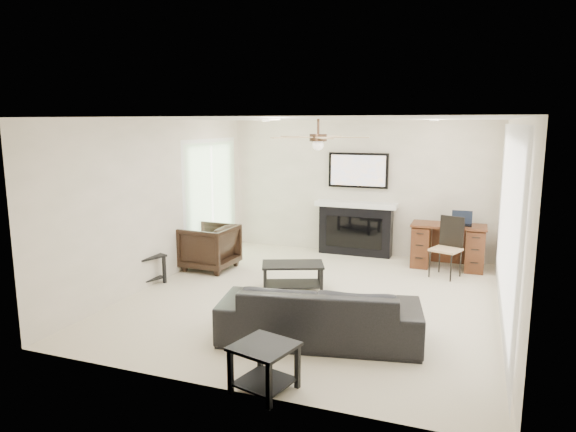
% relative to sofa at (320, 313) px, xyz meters
% --- Properties ---
extents(room_shell, '(5.50, 5.54, 2.52)m').
position_rel_sofa_xyz_m(room_shell, '(-0.31, 1.47, 1.36)').
color(room_shell, beige).
rests_on(room_shell, ground).
extents(sofa, '(2.38, 1.29, 0.66)m').
position_rel_sofa_xyz_m(sofa, '(0.00, 0.00, 0.00)').
color(sofa, black).
rests_on(sofa, ground).
extents(armchair, '(0.86, 0.84, 0.76)m').
position_rel_sofa_xyz_m(armchair, '(-2.60, 2.15, 0.05)').
color(armchair, black).
rests_on(armchair, ground).
extents(coffee_table, '(1.02, 0.80, 0.40)m').
position_rel_sofa_xyz_m(coffee_table, '(-0.90, 1.60, -0.13)').
color(coffee_table, black).
rests_on(coffee_table, ground).
extents(end_table_near, '(0.63, 0.63, 0.45)m').
position_rel_sofa_xyz_m(end_table_near, '(-0.15, -1.25, -0.10)').
color(end_table_near, black).
rests_on(end_table_near, ground).
extents(end_table_left, '(0.65, 0.65, 0.45)m').
position_rel_sofa_xyz_m(end_table_left, '(-3.15, 1.10, -0.10)').
color(end_table_left, black).
rests_on(end_table_left, ground).
extents(fireplace_unit, '(1.52, 0.34, 1.91)m').
position_rel_sofa_xyz_m(fireplace_unit, '(-0.51, 3.97, 0.63)').
color(fireplace_unit, black).
rests_on(fireplace_unit, ground).
extents(desk, '(1.22, 0.56, 0.76)m').
position_rel_sofa_xyz_m(desk, '(1.18, 3.61, 0.05)').
color(desk, '#431C10').
rests_on(desk, ground).
extents(desk_chair, '(0.55, 0.56, 0.97)m').
position_rel_sofa_xyz_m(desk_chair, '(1.18, 3.06, 0.16)').
color(desk_chair, black).
rests_on(desk_chair, ground).
extents(laptop, '(0.33, 0.24, 0.23)m').
position_rel_sofa_xyz_m(laptop, '(1.38, 3.59, 0.55)').
color(laptop, black).
rests_on(laptop, desk).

